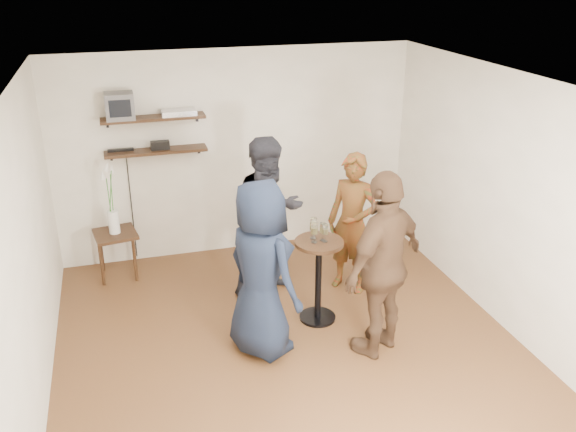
{
  "coord_description": "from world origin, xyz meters",
  "views": [
    {
      "loc": [
        -1.43,
        -4.75,
        3.57
      ],
      "look_at": [
        0.06,
        0.4,
        1.29
      ],
      "focal_mm": 38.0,
      "sensor_mm": 36.0,
      "label": 1
    }
  ],
  "objects_px": {
    "radio": "(160,145)",
    "person_dark": "(270,218)",
    "person_plaid": "(352,224)",
    "crt_monitor": "(120,106)",
    "person_navy": "(261,270)",
    "drinks_table": "(319,270)",
    "person_brown": "(384,265)",
    "side_table": "(116,240)",
    "dvd_deck": "(179,112)"
  },
  "relations": [
    {
      "from": "dvd_deck",
      "to": "person_brown",
      "type": "distance_m",
      "value": 3.11
    },
    {
      "from": "side_table",
      "to": "person_plaid",
      "type": "xyz_separation_m",
      "value": [
        2.59,
        -1.04,
        0.34
      ]
    },
    {
      "from": "drinks_table",
      "to": "side_table",
      "type": "bearing_deg",
      "value": 141.71
    },
    {
      "from": "drinks_table",
      "to": "person_plaid",
      "type": "distance_m",
      "value": 0.82
    },
    {
      "from": "crt_monitor",
      "to": "side_table",
      "type": "bearing_deg",
      "value": -129.12
    },
    {
      "from": "person_dark",
      "to": "radio",
      "type": "bearing_deg",
      "value": 108.12
    },
    {
      "from": "crt_monitor",
      "to": "dvd_deck",
      "type": "distance_m",
      "value": 0.67
    },
    {
      "from": "radio",
      "to": "drinks_table",
      "type": "bearing_deg",
      "value": -53.2
    },
    {
      "from": "person_navy",
      "to": "radio",
      "type": "bearing_deg",
      "value": -10.96
    },
    {
      "from": "person_plaid",
      "to": "crt_monitor",
      "type": "bearing_deg",
      "value": -161.7
    },
    {
      "from": "person_navy",
      "to": "drinks_table",
      "type": "bearing_deg",
      "value": -90.0
    },
    {
      "from": "dvd_deck",
      "to": "person_plaid",
      "type": "bearing_deg",
      "value": -37.32
    },
    {
      "from": "side_table",
      "to": "person_dark",
      "type": "bearing_deg",
      "value": -27.33
    },
    {
      "from": "side_table",
      "to": "person_navy",
      "type": "relative_size",
      "value": 0.32
    },
    {
      "from": "drinks_table",
      "to": "person_navy",
      "type": "bearing_deg",
      "value": -151.96
    },
    {
      "from": "dvd_deck",
      "to": "person_navy",
      "type": "relative_size",
      "value": 0.23
    },
    {
      "from": "radio",
      "to": "person_navy",
      "type": "relative_size",
      "value": 0.12
    },
    {
      "from": "side_table",
      "to": "person_dark",
      "type": "relative_size",
      "value": 0.31
    },
    {
      "from": "side_table",
      "to": "person_plaid",
      "type": "distance_m",
      "value": 2.81
    },
    {
      "from": "crt_monitor",
      "to": "person_plaid",
      "type": "height_order",
      "value": "crt_monitor"
    },
    {
      "from": "person_dark",
      "to": "person_navy",
      "type": "bearing_deg",
      "value": -133.39
    },
    {
      "from": "dvd_deck",
      "to": "person_navy",
      "type": "height_order",
      "value": "dvd_deck"
    },
    {
      "from": "crt_monitor",
      "to": "person_brown",
      "type": "relative_size",
      "value": 0.17
    },
    {
      "from": "drinks_table",
      "to": "person_plaid",
      "type": "xyz_separation_m",
      "value": [
        0.58,
        0.54,
        0.22
      ]
    },
    {
      "from": "radio",
      "to": "person_navy",
      "type": "height_order",
      "value": "person_navy"
    },
    {
      "from": "side_table",
      "to": "dvd_deck",
      "type": "bearing_deg",
      "value": 16.67
    },
    {
      "from": "radio",
      "to": "person_dark",
      "type": "relative_size",
      "value": 0.12
    },
    {
      "from": "person_brown",
      "to": "side_table",
      "type": "bearing_deg",
      "value": -74.07
    },
    {
      "from": "person_dark",
      "to": "person_navy",
      "type": "xyz_separation_m",
      "value": [
        -0.37,
        -1.09,
        -0.04
      ]
    },
    {
      "from": "drinks_table",
      "to": "person_navy",
      "type": "relative_size",
      "value": 0.52
    },
    {
      "from": "drinks_table",
      "to": "person_dark",
      "type": "height_order",
      "value": "person_dark"
    },
    {
      "from": "side_table",
      "to": "person_navy",
      "type": "height_order",
      "value": "person_navy"
    },
    {
      "from": "drinks_table",
      "to": "person_dark",
      "type": "distance_m",
      "value": 0.86
    },
    {
      "from": "drinks_table",
      "to": "person_dark",
      "type": "xyz_separation_m",
      "value": [
        -0.33,
        0.72,
        0.33
      ]
    },
    {
      "from": "person_navy",
      "to": "person_brown",
      "type": "height_order",
      "value": "person_brown"
    },
    {
      "from": "drinks_table",
      "to": "person_plaid",
      "type": "relative_size",
      "value": 0.57
    },
    {
      "from": "crt_monitor",
      "to": "radio",
      "type": "height_order",
      "value": "crt_monitor"
    },
    {
      "from": "person_plaid",
      "to": "person_navy",
      "type": "relative_size",
      "value": 0.92
    },
    {
      "from": "side_table",
      "to": "person_brown",
      "type": "xyz_separation_m",
      "value": [
        2.41,
        -2.26,
        0.45
      ]
    },
    {
      "from": "person_plaid",
      "to": "person_navy",
      "type": "distance_m",
      "value": 1.57
    },
    {
      "from": "radio",
      "to": "person_navy",
      "type": "xyz_separation_m",
      "value": [
        0.68,
        -2.22,
        -0.64
      ]
    },
    {
      "from": "dvd_deck",
      "to": "drinks_table",
      "type": "bearing_deg",
      "value": -58.44
    },
    {
      "from": "person_brown",
      "to": "person_dark",
      "type": "bearing_deg",
      "value": -93.04
    },
    {
      "from": "person_dark",
      "to": "crt_monitor",
      "type": "bearing_deg",
      "value": 117.56
    },
    {
      "from": "side_table",
      "to": "person_dark",
      "type": "height_order",
      "value": "person_dark"
    },
    {
      "from": "crt_monitor",
      "to": "person_plaid",
      "type": "xyz_separation_m",
      "value": [
        2.37,
        -1.31,
        -1.2
      ]
    },
    {
      "from": "crt_monitor",
      "to": "person_dark",
      "type": "distance_m",
      "value": 2.15
    },
    {
      "from": "drinks_table",
      "to": "person_brown",
      "type": "height_order",
      "value": "person_brown"
    },
    {
      "from": "dvd_deck",
      "to": "crt_monitor",
      "type": "bearing_deg",
      "value": 180.0
    },
    {
      "from": "person_dark",
      "to": "person_navy",
      "type": "distance_m",
      "value": 1.15
    }
  ]
}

